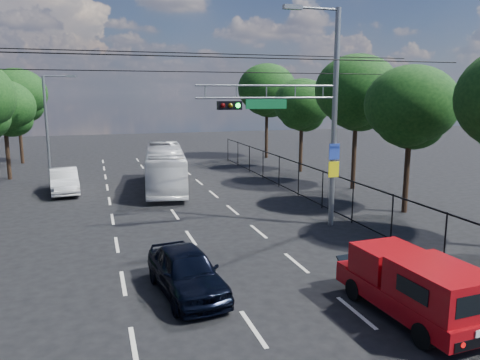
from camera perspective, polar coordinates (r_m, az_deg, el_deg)
name	(u,v)px	position (r m, az deg, el deg)	size (l,w,h in m)	color
ground	(253,329)	(12.59, 1.61, -17.66)	(120.00, 120.00, 0.00)	black
lane_markings	(169,205)	(25.45, -8.70, -3.06)	(6.12, 38.00, 0.01)	beige
signal_mast	(310,110)	(20.52, 8.48, 8.48)	(6.43, 0.39, 9.50)	slate
streetlight_left	(49,125)	(32.65, -22.22, 6.27)	(2.09, 0.22, 7.08)	slate
utility_wires	(183,61)	(19.69, -6.92, 14.23)	(22.00, 5.04, 0.74)	black
fence_right	(313,185)	(25.76, 8.83, -0.56)	(0.06, 34.03, 2.00)	black
tree_right_b	(411,111)	(24.53, 20.09, 7.85)	(4.50, 4.50, 7.31)	black
tree_right_c	(357,96)	(29.82, 14.04, 9.85)	(5.10, 5.10, 8.29)	black
tree_right_d	(302,108)	(35.84, 7.56, 8.74)	(4.32, 4.32, 7.02)	black
tree_right_e	(267,93)	(43.28, 3.31, 10.55)	(5.28, 5.28, 8.58)	black
tree_left_d	(4,111)	(35.99, -26.80, 7.50)	(4.20, 4.20, 6.83)	black
tree_left_e	(17,98)	(43.91, -25.50, 9.02)	(4.92, 4.92, 7.99)	black
red_pickup	(413,285)	(13.51, 20.34, -11.90)	(1.98, 4.84, 1.77)	black
navy_hatchback	(187,271)	(14.33, -6.53, -10.98)	(1.67, 4.14, 1.41)	black
white_bus	(165,168)	(29.65, -9.11, 1.49)	(2.25, 9.61, 2.68)	white
white_van	(64,181)	(30.06, -20.65, -0.10)	(1.56, 4.47, 1.47)	silver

